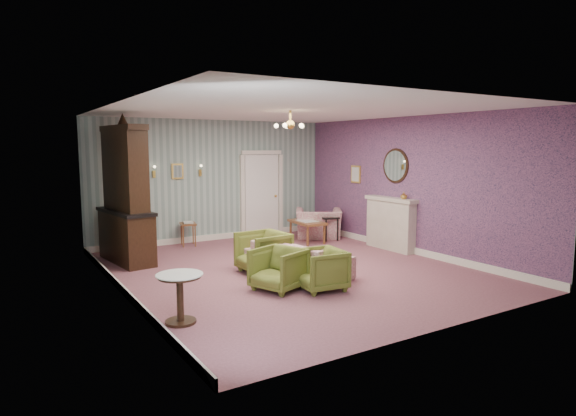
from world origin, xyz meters
TOP-DOWN VIEW (x-y plane):
  - floor at (0.00, 0.00)m, footprint 7.00×7.00m
  - ceiling at (0.00, 0.00)m, footprint 7.00×7.00m
  - wall_back at (0.00, 3.50)m, footprint 6.00×0.00m
  - wall_front at (0.00, -3.50)m, footprint 6.00×0.00m
  - wall_left at (-3.00, 0.00)m, footprint 0.00×7.00m
  - wall_right at (3.00, 0.00)m, footprint 0.00×7.00m
  - wall_right_floral at (2.98, 0.00)m, footprint 0.00×7.00m
  - door at (1.30, 3.46)m, footprint 1.12×0.12m
  - olive_chair_a at (-0.26, -1.31)m, footprint 0.74×0.78m
  - olive_chair_b at (-0.82, -0.96)m, footprint 0.89×0.91m
  - olive_chair_c at (-0.50, 0.13)m, footprint 0.79×0.84m
  - sofa_chintz at (-0.06, -0.31)m, footprint 1.18×2.09m
  - wingback_chair at (2.32, 2.38)m, footprint 1.32×1.21m
  - dresser at (-2.39, 2.27)m, footprint 0.80×1.76m
  - fireplace at (2.86, 0.40)m, footprint 0.30×1.40m
  - mantel_vase at (2.84, 0.00)m, footprint 0.15×0.15m
  - oval_mirror at (2.96, 0.40)m, footprint 0.04×0.76m
  - framed_print at (2.97, 1.75)m, footprint 0.04×0.34m
  - coffee_table at (1.77, 2.08)m, footprint 0.63×1.04m
  - side_table_black at (2.34, 1.96)m, footprint 0.45×0.45m
  - pedestal_table at (-2.65, -1.57)m, footprint 0.66×0.66m
  - nesting_table at (-0.80, 3.15)m, footprint 0.43×0.50m
  - gilt_mirror_back at (-0.90, 3.46)m, footprint 0.28×0.06m
  - sconce_left at (-1.45, 3.44)m, footprint 0.16×0.12m
  - sconce_right at (-0.35, 3.44)m, footprint 0.16×0.12m
  - chandelier at (0.00, 0.00)m, footprint 0.56×0.56m
  - burgundy_cushion at (2.27, 2.23)m, footprint 0.41×0.28m

SIDE VIEW (x-z plane):
  - floor at x=0.00m, z-range 0.00..0.00m
  - coffee_table at x=1.77m, z-range 0.00..0.51m
  - nesting_table at x=-0.80m, z-range 0.00..0.57m
  - side_table_black at x=2.34m, z-range 0.00..0.58m
  - pedestal_table at x=-2.65m, z-range 0.00..0.66m
  - olive_chair_a at x=-0.26m, z-range 0.00..0.72m
  - olive_chair_b at x=-0.82m, z-range 0.00..0.74m
  - sofa_chintz at x=-0.06m, z-range 0.00..0.78m
  - olive_chair_c at x=-0.50m, z-range 0.00..0.82m
  - burgundy_cushion at x=2.27m, z-range 0.28..0.68m
  - wingback_chair at x=2.32m, z-range 0.00..0.97m
  - fireplace at x=2.86m, z-range 0.00..1.16m
  - door at x=1.30m, z-range 0.00..2.16m
  - mantel_vase at x=2.84m, z-range 1.16..1.31m
  - dresser at x=-2.39m, z-range 0.00..2.84m
  - wall_back at x=0.00m, z-range -1.55..4.45m
  - wall_front at x=0.00m, z-range -1.55..4.45m
  - wall_left at x=-3.00m, z-range -2.05..4.95m
  - wall_right at x=3.00m, z-range -2.05..4.95m
  - wall_right_floral at x=2.98m, z-range -2.05..4.95m
  - framed_print at x=2.97m, z-range 1.39..1.81m
  - gilt_mirror_back at x=-0.90m, z-range 1.52..1.88m
  - sconce_left at x=-1.45m, z-range 1.55..1.85m
  - sconce_right at x=-0.35m, z-range 1.55..1.85m
  - oval_mirror at x=2.96m, z-range 1.43..2.27m
  - chandelier at x=0.00m, z-range 2.45..2.81m
  - ceiling at x=0.00m, z-range 2.90..2.90m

